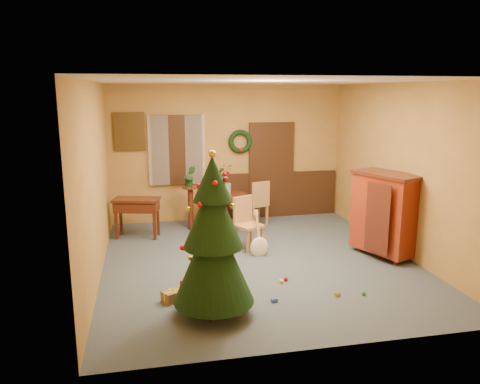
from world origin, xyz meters
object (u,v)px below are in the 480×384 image
object	(u,v)px
chair_near	(246,221)
sideboard	(385,212)
writing_desk	(137,208)
dining_table	(224,205)
christmas_tree	(213,239)

from	to	relation	value
chair_near	sideboard	size ratio (longest dim) A/B	0.66
writing_desk	chair_near	bearing A→B (deg)	-29.24
chair_near	sideboard	distance (m)	2.37
dining_table	christmas_tree	bearing A→B (deg)	-101.57
writing_desk	sideboard	bearing A→B (deg)	-24.79
dining_table	christmas_tree	xyz separation A→B (m)	(-0.76, -3.71, 0.49)
dining_table	sideboard	size ratio (longest dim) A/B	0.72
christmas_tree	writing_desk	bearing A→B (deg)	105.50
chair_near	sideboard	world-z (taller)	sideboard
dining_table	writing_desk	world-z (taller)	writing_desk
dining_table	chair_near	distance (m)	1.33
christmas_tree	sideboard	size ratio (longest dim) A/B	1.45
chair_near	writing_desk	world-z (taller)	chair_near
christmas_tree	writing_desk	xyz separation A→B (m)	(-0.96, 3.46, -0.41)
christmas_tree	sideboard	distance (m)	3.52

